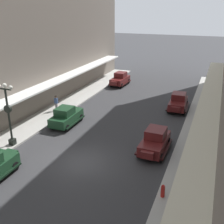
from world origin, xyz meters
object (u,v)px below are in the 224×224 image
fire_hydrant (163,191)px  pedestrian_2 (56,103)px  parked_car_2 (155,140)px  parked_car_1 (66,116)px  parked_car_4 (120,79)px  pedestrian_1 (197,124)px  lamp_post_with_clock (8,112)px  pedestrian_4 (205,172)px  parked_car_3 (178,102)px  pedestrian_3 (199,127)px

fire_hydrant → pedestrian_2: size_ratio=0.49×
parked_car_2 → parked_car_1: bearing=167.7°
parked_car_4 → pedestrian_1: parked_car_4 is taller
lamp_post_with_clock → pedestrian_4: 15.06m
parked_car_4 → fire_hydrant: bearing=-64.3°
parked_car_3 → pedestrian_1: parked_car_3 is taller
parked_car_4 → pedestrian_2: parked_car_4 is taller
pedestrian_1 → parked_car_4: bearing=132.6°
parked_car_4 → pedestrian_1: 17.65m
parked_car_2 → pedestrian_3: (2.99, 3.78, 0.07)m
lamp_post_with_clock → pedestrian_4: bearing=0.7°
lamp_post_with_clock → pedestrian_4: (14.93, 0.19, -1.97)m
pedestrian_2 → parked_car_4: bearing=78.3°
parked_car_1 → pedestrian_3: bearing=8.5°
pedestrian_2 → pedestrian_1: bearing=-0.9°
pedestrian_3 → fire_hydrant: bearing=-97.4°
parked_car_2 → parked_car_4: bearing=117.9°
parked_car_2 → parked_car_3: same height
pedestrian_1 → pedestrian_2: size_ratio=1.00×
pedestrian_1 → pedestrian_4: (1.24, -7.64, 0.00)m
parked_car_1 → pedestrian_2: bearing=136.2°
fire_hydrant → pedestrian_1: (0.93, 9.88, 0.45)m
parked_car_3 → pedestrian_1: (2.52, -5.74, 0.07)m
parked_car_4 → pedestrian_4: (13.19, -20.64, 0.07)m
lamp_post_with_clock → pedestrian_2: lamp_post_with_clock is taller
parked_car_3 → lamp_post_with_clock: 17.69m
parked_car_1 → parked_car_4: (-0.14, 15.44, 0.00)m
parked_car_2 → pedestrian_2: 12.74m
fire_hydrant → pedestrian_4: pedestrian_4 is taller
pedestrian_4 → parked_car_2: bearing=140.9°
parked_car_1 → pedestrian_3: size_ratio=2.56×
pedestrian_1 → parked_car_2: bearing=-121.7°
parked_car_2 → parked_car_3: 10.16m
pedestrian_1 → parked_car_3: bearing=113.7°
lamp_post_with_clock → fire_hydrant: lamp_post_with_clock is taller
parked_car_2 → pedestrian_4: (3.97, -3.23, 0.07)m
parked_car_4 → parked_car_1: bearing=-89.5°
pedestrian_2 → lamp_post_with_clock: bearing=-83.6°
pedestrian_3 → parked_car_4: bearing=131.8°
parked_car_1 → lamp_post_with_clock: (-1.88, -5.39, 2.04)m
lamp_post_with_clock → pedestrian_1: lamp_post_with_clock is taller
parked_car_3 → pedestrian_3: (2.78, -6.38, 0.07)m
parked_car_3 → fire_hydrant: (1.58, -15.63, -0.38)m
pedestrian_4 → pedestrian_2: bearing=153.6°
pedestrian_2 → pedestrian_3: bearing=-3.3°
pedestrian_1 → pedestrian_3: 0.69m
parked_car_3 → lamp_post_with_clock: lamp_post_with_clock is taller
parked_car_2 → parked_car_4: (-9.22, 17.41, 0.00)m
parked_car_3 → lamp_post_with_clock: (-11.17, -13.57, 2.04)m
fire_hydrant → pedestrian_1: pedestrian_1 is taller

